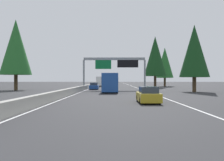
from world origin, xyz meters
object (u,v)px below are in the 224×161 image
sign_gantry_overhead (115,64)px  sedan_mid_left (148,95)px  bus_far_left (110,82)px  minivan_near_right (102,83)px  conifer_right_mid (155,56)px  pickup_mid_center (105,82)px  conifer_left_near (16,47)px  conifer_right_near (194,51)px  conifer_right_far (165,63)px  sedan_distant_b (94,86)px  box_truck_far_right (101,81)px  sedan_mid_right (106,82)px

sign_gantry_overhead → sedan_mid_left: sign_gantry_overhead is taller
bus_far_left → minivan_near_right: size_ratio=2.30×
bus_far_left → conifer_right_mid: bearing=-25.2°
pickup_mid_center → conifer_right_mid: conifer_right_mid is taller
sign_gantry_overhead → conifer_left_near: size_ratio=0.92×
minivan_near_right → conifer_right_near: conifer_right_near is taller
sign_gantry_overhead → minivan_near_right: 41.28m
conifer_right_far → conifer_right_near: bearing=176.5°
sedan_distant_b → box_truck_far_right: 22.66m
sign_gantry_overhead → conifer_right_far: bearing=-30.0°
sedan_mid_left → bus_far_left: 20.60m
pickup_mid_center → conifer_right_mid: bearing=-161.3°
box_truck_far_right → conifer_right_near: size_ratio=0.75×
sign_gantry_overhead → conifer_left_near: bearing=95.4°
conifer_right_near → conifer_left_near: (6.20, 32.70, 1.49)m
sedan_mid_right → conifer_right_near: 86.32m
minivan_near_right → conifer_right_near: bearing=-160.0°
bus_far_left → box_truck_far_right: bus_far_left is taller
pickup_mid_center → conifer_right_near: conifer_right_near is taller
sign_gantry_overhead → sedan_mid_right: 76.49m
conifer_right_near → bus_far_left: bearing=87.5°
sedan_distant_b → conifer_right_mid: 23.20m
conifer_left_near → conifer_right_mid: bearing=-57.0°
sign_gantry_overhead → conifer_left_near: 19.71m
pickup_mid_center → box_truck_far_right: 37.28m
sedan_mid_right → conifer_left_near: bearing=169.0°
sedan_mid_right → minivan_near_right: (-35.42, 0.23, 0.27)m
minivan_near_right → sedan_mid_left: bearing=-173.9°
sign_gantry_overhead → conifer_right_mid: (17.84, -11.01, 3.25)m
sedan_distant_b → conifer_right_mid: conifer_right_mid is taller
sedan_mid_left → conifer_right_far: 56.23m
sign_gantry_overhead → conifer_right_far: size_ratio=1.06×
sedan_mid_right → bus_far_left: bearing=-177.7°
conifer_right_near → sedan_distant_b: bearing=59.6°
sedan_distant_b → conifer_left_near: bearing=105.7°
pickup_mid_center → conifer_right_near: 72.67m
sedan_mid_right → pickup_mid_center: pickup_mid_center is taller
sedan_mid_right → minivan_near_right: size_ratio=0.88×
sedan_mid_left → conifer_left_near: bearing=40.7°
sedan_mid_left → conifer_right_mid: (45.51, -8.16, 7.76)m
bus_far_left → conifer_right_far: size_ratio=0.96×
sign_gantry_overhead → minivan_near_right: sign_gantry_overhead is taller
sedan_distant_b → pickup_mid_center: pickup_mid_center is taller
sedan_mid_right → conifer_left_near: (-78.09, 15.17, 7.73)m
minivan_near_right → pickup_mid_center: bearing=-1.0°
minivan_near_right → conifer_right_mid: size_ratio=0.36×
sedan_mid_left → box_truck_far_right: 53.13m
pickup_mid_center → sedan_distant_b: bearing=179.6°
sign_gantry_overhead → pickup_mid_center: size_ratio=2.26×
sedan_mid_right → box_truck_far_right: box_truck_far_right is taller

